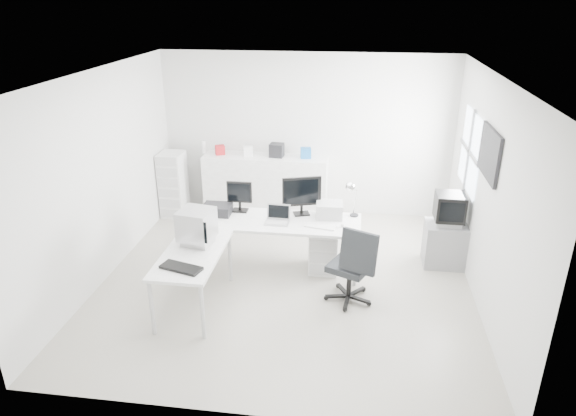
# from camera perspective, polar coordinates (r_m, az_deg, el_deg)

# --- Properties ---
(floor) EXTENTS (5.00, 5.00, 0.01)m
(floor) POSITION_cam_1_polar(r_m,az_deg,el_deg) (7.21, -0.22, -7.95)
(floor) COLOR beige
(floor) RESTS_ON ground
(ceiling) EXTENTS (5.00, 5.00, 0.01)m
(ceiling) POSITION_cam_1_polar(r_m,az_deg,el_deg) (6.25, -0.26, 14.64)
(ceiling) COLOR white
(ceiling) RESTS_ON back_wall
(back_wall) EXTENTS (5.00, 0.02, 2.80)m
(back_wall) POSITION_cam_1_polar(r_m,az_deg,el_deg) (8.97, 2.02, 8.06)
(back_wall) COLOR silver
(back_wall) RESTS_ON floor
(left_wall) EXTENTS (0.02, 5.00, 2.80)m
(left_wall) POSITION_cam_1_polar(r_m,az_deg,el_deg) (7.36, -19.92, 3.30)
(left_wall) COLOR silver
(left_wall) RESTS_ON floor
(right_wall) EXTENTS (0.02, 5.00, 2.80)m
(right_wall) POSITION_cam_1_polar(r_m,az_deg,el_deg) (6.75, 21.30, 1.35)
(right_wall) COLOR silver
(right_wall) RESTS_ON floor
(window) EXTENTS (0.02, 1.20, 1.10)m
(window) POSITION_cam_1_polar(r_m,az_deg,el_deg) (7.79, 19.55, 5.95)
(window) COLOR white
(window) RESTS_ON right_wall
(wall_picture) EXTENTS (0.04, 0.90, 0.60)m
(wall_picture) POSITION_cam_1_polar(r_m,az_deg,el_deg) (6.68, 21.49, 5.66)
(wall_picture) COLOR black
(wall_picture) RESTS_ON right_wall
(main_desk) EXTENTS (2.40, 0.80, 0.75)m
(main_desk) POSITION_cam_1_polar(r_m,az_deg,el_deg) (7.34, -1.46, -4.01)
(main_desk) COLOR white
(main_desk) RESTS_ON floor
(side_desk) EXTENTS (0.70, 1.40, 0.75)m
(side_desk) POSITION_cam_1_polar(r_m,az_deg,el_deg) (6.59, -10.39, -7.79)
(side_desk) COLOR white
(side_desk) RESTS_ON floor
(drawer_pedestal) EXTENTS (0.40, 0.50, 0.60)m
(drawer_pedestal) POSITION_cam_1_polar(r_m,az_deg,el_deg) (7.35, 4.02, -4.69)
(drawer_pedestal) COLOR white
(drawer_pedestal) RESTS_ON floor
(inkjet_printer) EXTENTS (0.40, 0.31, 0.14)m
(inkjet_printer) POSITION_cam_1_polar(r_m,az_deg,el_deg) (7.42, -7.87, -0.15)
(inkjet_printer) COLOR black
(inkjet_printer) RESTS_ON main_desk
(lcd_monitor_small) EXTENTS (0.36, 0.21, 0.46)m
(lcd_monitor_small) POSITION_cam_1_polar(r_m,az_deg,el_deg) (7.42, -5.40, 1.29)
(lcd_monitor_small) COLOR black
(lcd_monitor_small) RESTS_ON main_desk
(lcd_monitor_large) EXTENTS (0.60, 0.39, 0.58)m
(lcd_monitor_large) POSITION_cam_1_polar(r_m,az_deg,el_deg) (7.25, 1.53, 1.39)
(lcd_monitor_large) COLOR black
(lcd_monitor_large) RESTS_ON main_desk
(laptop) EXTENTS (0.33, 0.34, 0.21)m
(laptop) POSITION_cam_1_polar(r_m,az_deg,el_deg) (7.04, -1.23, -0.92)
(laptop) COLOR #B7B7BA
(laptop) RESTS_ON main_desk
(white_keyboard) EXTENTS (0.45, 0.22, 0.02)m
(white_keyboard) POSITION_cam_1_polar(r_m,az_deg,el_deg) (6.97, 3.59, -2.08)
(white_keyboard) COLOR white
(white_keyboard) RESTS_ON main_desk
(white_mouse) EXTENTS (0.06, 0.06, 0.06)m
(white_mouse) POSITION_cam_1_polar(r_m,az_deg,el_deg) (7.00, 6.08, -1.90)
(white_mouse) COLOR white
(white_mouse) RESTS_ON main_desk
(laser_printer) EXTENTS (0.39, 0.34, 0.21)m
(laser_printer) POSITION_cam_1_polar(r_m,az_deg,el_deg) (7.27, 4.63, -0.20)
(laser_printer) COLOR #AFAFAF
(laser_printer) RESTS_ON main_desk
(desk_lamp) EXTENTS (0.19, 0.19, 0.47)m
(desk_lamp) POSITION_cam_1_polar(r_m,az_deg,el_deg) (7.28, 7.44, 0.82)
(desk_lamp) COLOR silver
(desk_lamp) RESTS_ON main_desk
(crt_monitor) EXTENTS (0.44, 0.44, 0.44)m
(crt_monitor) POSITION_cam_1_polar(r_m,az_deg,el_deg) (6.53, -10.11, -2.21)
(crt_monitor) COLOR #B7B7BA
(crt_monitor) RESTS_ON side_desk
(black_keyboard) EXTENTS (0.53, 0.32, 0.03)m
(black_keyboard) POSITION_cam_1_polar(r_m,az_deg,el_deg) (6.07, -11.79, -6.51)
(black_keyboard) COLOR black
(black_keyboard) RESTS_ON side_desk
(office_chair) EXTENTS (0.83, 0.83, 1.08)m
(office_chair) POSITION_cam_1_polar(r_m,az_deg,el_deg) (6.56, 6.92, -6.05)
(office_chair) COLOR #232528
(office_chair) RESTS_ON floor
(tv_cabinet) EXTENTS (0.59, 0.48, 0.64)m
(tv_cabinet) POSITION_cam_1_polar(r_m,az_deg,el_deg) (7.79, 17.02, -3.87)
(tv_cabinet) COLOR gray
(tv_cabinet) RESTS_ON floor
(crt_tv) EXTENTS (0.50, 0.48, 0.45)m
(crt_tv) POSITION_cam_1_polar(r_m,az_deg,el_deg) (7.57, 17.49, -0.18)
(crt_tv) COLOR black
(crt_tv) RESTS_ON tv_cabinet
(sideboard) EXTENTS (2.16, 0.54, 1.08)m
(sideboard) POSITION_cam_1_polar(r_m,az_deg,el_deg) (9.08, -2.48, 2.53)
(sideboard) COLOR white
(sideboard) RESTS_ON floor
(clutter_box_a) EXTENTS (0.20, 0.19, 0.16)m
(clutter_box_a) POSITION_cam_1_polar(r_m,az_deg,el_deg) (9.05, -7.57, 6.41)
(clutter_box_a) COLOR #AA181E
(clutter_box_a) RESTS_ON sideboard
(clutter_box_b) EXTENTS (0.19, 0.17, 0.16)m
(clutter_box_b) POSITION_cam_1_polar(r_m,az_deg,el_deg) (8.94, -4.45, 6.33)
(clutter_box_b) COLOR white
(clutter_box_b) RESTS_ON sideboard
(clutter_box_c) EXTENTS (0.25, 0.23, 0.23)m
(clutter_box_c) POSITION_cam_1_polar(r_m,az_deg,el_deg) (8.84, -1.26, 6.44)
(clutter_box_c) COLOR black
(clutter_box_c) RESTS_ON sideboard
(clutter_box_d) EXTENTS (0.20, 0.18, 0.17)m
(clutter_box_d) POSITION_cam_1_polar(r_m,az_deg,el_deg) (8.78, 1.98, 6.14)
(clutter_box_d) COLOR #175BA1
(clutter_box_d) RESTS_ON sideboard
(clutter_bottle) EXTENTS (0.07, 0.07, 0.22)m
(clutter_bottle) POSITION_cam_1_polar(r_m,az_deg,el_deg) (9.16, -9.34, 6.71)
(clutter_bottle) COLOR white
(clutter_bottle) RESTS_ON sideboard
(filing_cabinet) EXTENTS (0.40, 0.48, 1.14)m
(filing_cabinet) POSITION_cam_1_polar(r_m,az_deg,el_deg) (9.24, -12.62, 2.57)
(filing_cabinet) COLOR white
(filing_cabinet) RESTS_ON floor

